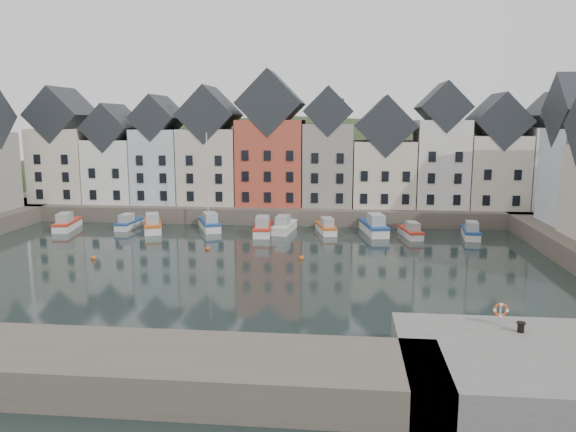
# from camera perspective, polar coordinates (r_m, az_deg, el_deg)

# --- Properties ---
(ground) EXTENTS (260.00, 260.00, 0.00)m
(ground) POSITION_cam_1_polar(r_m,az_deg,el_deg) (50.36, -5.93, -5.66)
(ground) COLOR black
(ground) RESTS_ON ground
(far_quay) EXTENTS (90.00, 16.00, 2.00)m
(far_quay) POSITION_cam_1_polar(r_m,az_deg,el_deg) (79.12, -1.52, 0.79)
(far_quay) COLOR brown
(far_quay) RESTS_ON ground
(hillside) EXTENTS (153.60, 70.40, 64.00)m
(hillside) POSITION_cam_1_polar(r_m,az_deg,el_deg) (108.60, 0.31, -6.98)
(hillside) COLOR #24361B
(hillside) RESTS_ON ground
(far_terrace) EXTENTS (72.37, 8.16, 17.78)m
(far_terrace) POSITION_cam_1_polar(r_m,az_deg,el_deg) (75.94, 0.67, 6.40)
(far_terrace) COLOR beige
(far_terrace) RESTS_ON far_quay
(mooring_buoys) EXTENTS (20.50, 5.50, 0.50)m
(mooring_buoys) POSITION_cam_1_polar(r_m,az_deg,el_deg) (56.25, -8.83, -3.92)
(mooring_buoys) COLOR #C75217
(mooring_buoys) RESTS_ON ground
(boat_a) EXTENTS (2.94, 6.41, 2.37)m
(boat_a) POSITION_cam_1_polar(r_m,az_deg,el_deg) (74.09, -21.55, -0.74)
(boat_a) COLOR silver
(boat_a) RESTS_ON ground
(boat_b) EXTENTS (2.04, 5.48, 2.06)m
(boat_b) POSITION_cam_1_polar(r_m,az_deg,el_deg) (72.50, -15.85, -0.72)
(boat_b) COLOR silver
(boat_b) RESTS_ON ground
(boat_c) EXTENTS (4.14, 6.78, 2.49)m
(boat_c) POSITION_cam_1_polar(r_m,az_deg,el_deg) (69.91, -13.60, -0.89)
(boat_c) COLOR silver
(boat_c) RESTS_ON ground
(boat_d) EXTENTS (4.23, 6.54, 12.00)m
(boat_d) POSITION_cam_1_polar(r_m,az_deg,el_deg) (69.58, -7.97, -0.73)
(boat_d) COLOR silver
(boat_d) RESTS_ON ground
(boat_e) EXTENTS (2.44, 6.55, 2.47)m
(boat_e) POSITION_cam_1_polar(r_m,az_deg,el_deg) (66.13, -2.55, -1.23)
(boat_e) COLOR silver
(boat_e) RESTS_ON ground
(boat_f) EXTENTS (2.60, 6.17, 2.30)m
(boat_f) POSITION_cam_1_polar(r_m,az_deg,el_deg) (67.36, -0.39, -1.06)
(boat_f) COLOR silver
(boat_f) RESTS_ON ground
(boat_g) EXTENTS (2.92, 5.72, 2.10)m
(boat_g) POSITION_cam_1_polar(r_m,az_deg,el_deg) (67.11, 3.90, -1.18)
(boat_g) COLOR silver
(boat_g) RESTS_ON ground
(boat_h) EXTENTS (3.45, 7.31, 2.70)m
(boat_h) POSITION_cam_1_polar(r_m,az_deg,el_deg) (67.22, 8.74, -1.10)
(boat_h) COLOR silver
(boat_h) RESTS_ON ground
(boat_i) EXTENTS (2.60, 5.54, 2.05)m
(boat_i) POSITION_cam_1_polar(r_m,az_deg,el_deg) (66.05, 12.37, -1.58)
(boat_i) COLOR silver
(boat_i) RESTS_ON ground
(boat_j) EXTENTS (2.31, 5.76, 2.16)m
(boat_j) POSITION_cam_1_polar(r_m,az_deg,el_deg) (67.57, 18.09, -1.56)
(boat_j) COLOR silver
(boat_j) RESTS_ON ground
(mooring_bollard) EXTENTS (0.48, 0.48, 0.56)m
(mooring_bollard) POSITION_cam_1_polar(r_m,az_deg,el_deg) (33.37, 22.58, -10.34)
(mooring_bollard) COLOR black
(mooring_bollard) RESTS_ON near_quay
(life_ring_post) EXTENTS (0.80, 0.17, 1.30)m
(life_ring_post) POSITION_cam_1_polar(r_m,az_deg,el_deg) (33.83, 20.79, -8.96)
(life_ring_post) COLOR gray
(life_ring_post) RESTS_ON near_quay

